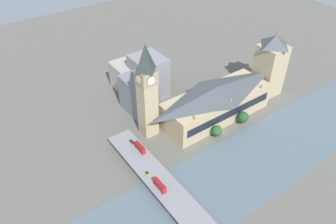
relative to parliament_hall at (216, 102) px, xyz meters
The scene contains 15 objects.
ground_plane 23.82m from the parliament_hall, 155.85° to the left, with size 600.00×600.00×0.00m, color #605E56.
river_water 53.66m from the parliament_hall, behind, with size 54.97×360.00×0.30m, color slate.
parliament_hall is the anchor object (origin of this frame).
clock_tower 59.55m from the parliament_hall, 75.26° to the left, with size 12.13×12.13×71.08m.
victoria_tower 58.50m from the parliament_hall, 89.94° to the right, with size 19.74×19.74×56.52m.
road_bridge 90.96m from the parliament_hall, 124.55° to the left, with size 141.93×16.73×5.57m.
double_decker_bus_lead 70.96m from the parliament_hall, 92.93° to the left, with size 10.10×2.58×5.04m.
double_decker_bus_rear 86.53m from the parliament_hall, 115.60° to the left, with size 10.37×2.59×4.93m.
car_northbound_lead 81.87m from the parliament_hall, 106.81° to the left, with size 4.25×1.79×1.34m.
car_northbound_mid 71.95m from the parliament_hall, 84.97° to the left, with size 4.73×1.78×1.41m.
city_block_west 82.15m from the parliament_hall, 27.46° to the left, with size 27.13×16.97×23.69m.
city_block_center 59.85m from the parliament_hall, 46.32° to the left, with size 28.41×21.22×28.76m.
city_block_east 61.10m from the parliament_hall, 24.37° to the left, with size 27.86×24.33×34.80m.
tree_embankment_near 22.79m from the parliament_hall, 153.10° to the right, with size 8.47×8.47×11.13m.
tree_embankment_mid 25.89m from the parliament_hall, 140.02° to the left, with size 7.68×7.68×9.93m.
Camera 1 is at (-124.09, 138.60, 160.25)m, focal length 35.00 mm.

